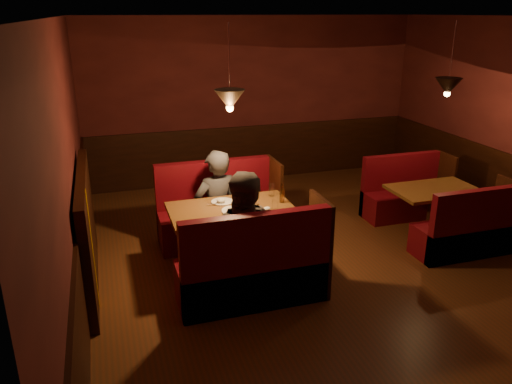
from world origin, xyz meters
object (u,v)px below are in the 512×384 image
object	(u,v)px
main_bench_near	(255,274)
diner_a	(216,188)
main_bench_far	(219,216)
second_bench_near	(468,233)
diner_b	(249,220)
second_bench_far	(405,196)
main_table	(233,222)
second_table	(433,200)

from	to	relation	value
main_bench_near	diner_a	xyz separation A→B (m)	(-0.08, 1.40, 0.50)
main_bench_far	diner_a	size ratio (longest dim) A/B	0.95
second_bench_near	diner_b	xyz separation A→B (m)	(-2.91, -0.04, 0.57)
second_bench_near	second_bench_far	bearing A→B (deg)	90.00
main_table	diner_a	size ratio (longest dim) A/B	0.86
main_bench_near	diner_b	xyz separation A→B (m)	(0.00, 0.23, 0.52)
second_bench_near	diner_a	bearing A→B (deg)	159.27
diner_a	main_bench_near	bearing A→B (deg)	80.01
main_bench_far	second_bench_far	distance (m)	2.91
main_table	second_bench_far	world-z (taller)	main_table
second_bench_far	second_bench_near	size ratio (longest dim) A/B	1.00
second_table	second_bench_near	world-z (taller)	second_bench_near
main_bench_far	main_bench_near	xyz separation A→B (m)	(0.00, -1.65, 0.00)
second_bench_far	diner_b	bearing A→B (deg)	-153.49
main_table	main_bench_far	world-z (taller)	main_bench_far
main_table	second_table	world-z (taller)	main_table
main_table	main_bench_near	xyz separation A→B (m)	(0.02, -0.83, -0.25)
main_bench_near	main_bench_far	bearing A→B (deg)	90.00
second_bench_near	diner_a	size ratio (longest dim) A/B	0.77
main_bench_near	diner_b	bearing A→B (deg)	88.88
second_bench_near	diner_b	world-z (taller)	diner_b
main_bench_far	second_table	xyz separation A→B (m)	(2.89, -0.68, 0.15)
second_bench_near	main_table	bearing A→B (deg)	169.10
second_table	diner_a	xyz separation A→B (m)	(-2.97, 0.43, 0.35)
second_bench_near	diner_a	xyz separation A→B (m)	(-3.00, 1.13, 0.55)
main_bench_near	main_table	bearing A→B (deg)	91.13
diner_a	diner_b	world-z (taller)	diner_b
main_bench_far	main_table	bearing A→B (deg)	-91.13
diner_b	second_bench_far	bearing A→B (deg)	44.21
main_table	diner_a	xyz separation A→B (m)	(-0.07, 0.57, 0.24)
main_bench_far	diner_a	bearing A→B (deg)	-108.11
second_table	main_table	bearing A→B (deg)	-177.18
main_table	second_bench_far	size ratio (longest dim) A/B	1.11
diner_a	diner_b	xyz separation A→B (m)	(0.09, -1.17, 0.02)
second_table	diner_b	size ratio (longest dim) A/B	0.68
diner_b	second_table	bearing A→B (deg)	32.17
second_table	second_bench_near	bearing A→B (deg)	-87.80
main_bench_near	second_bench_far	bearing A→B (deg)	29.92
main_bench_far	diner_a	world-z (taller)	diner_a
main_table	second_table	size ratio (longest dim) A/B	1.23
main_table	main_bench_near	world-z (taller)	main_bench_near
second_table	diner_b	bearing A→B (deg)	-165.53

